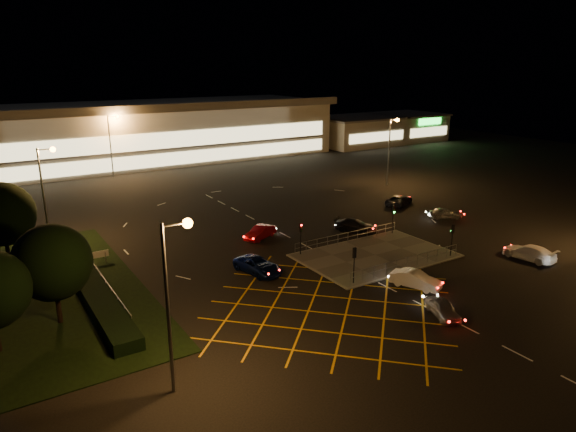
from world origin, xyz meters
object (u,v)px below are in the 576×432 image
signal_se (452,233)px  car_circ_red (260,232)px  car_far_dkgrey (355,225)px  car_queue_white (415,279)px  signal_nw (301,232)px  signal_ne (393,213)px  car_left_blue (258,266)px  signal_sw (354,258)px  car_approach_white (529,252)px  car_right_silver (445,213)px  car_near_silver (443,308)px  car_east_grey (399,200)px

signal_se → car_circ_red: 19.38m
car_far_dkgrey → car_queue_white: bearing=-147.9°
signal_nw → signal_ne: 12.00m
car_left_blue → car_circ_red: car_left_blue is taller
signal_nw → car_far_dkgrey: size_ratio=0.69×
signal_sw → car_approach_white: bearing=165.9°
car_far_dkgrey → car_circ_red: car_circ_red is taller
car_far_dkgrey → car_right_silver: size_ratio=1.18×
signal_nw → car_right_silver: size_ratio=0.81×
signal_se → car_far_dkgrey: (-2.72, 10.99, -1.70)m
signal_ne → car_left_blue: signal_ne is taller
car_left_blue → car_far_dkgrey: bearing=6.3°
signal_nw → car_queue_white: signal_nw is taller
signal_se → signal_nw: (-12.00, 7.99, 0.00)m
car_approach_white → signal_ne: bearing=-72.3°
car_left_blue → car_far_dkgrey: (14.83, 4.56, -0.02)m
car_near_silver → car_circ_red: (-2.70, 22.40, 0.06)m
signal_nw → car_queue_white: (3.93, -11.21, -1.68)m
car_far_dkgrey → signal_nw: bearing=160.7°
signal_sw → car_queue_white: 5.35m
car_queue_white → car_approach_white: bearing=-28.4°
signal_se → car_near_silver: signal_se is taller
car_near_silver → car_left_blue: bearing=139.4°
signal_ne → car_approach_white: signal_ne is taller
signal_se → car_near_silver: (-10.11, -7.95, -1.74)m
signal_sw → car_east_grey: (21.21, 16.43, -1.69)m
car_far_dkgrey → signal_ne: bearing=-85.1°
car_circ_red → car_approach_white: size_ratio=0.85×
car_near_silver → car_approach_white: bearing=34.6°
signal_se → car_far_dkgrey: bearing=-76.1°
car_approach_white → signal_nw: bearing=-42.0°
signal_sw → signal_nw: (0.00, 7.99, 0.00)m
signal_nw → signal_se: bearing=-33.6°
signal_se → signal_ne: bearing=-90.0°
car_near_silver → car_approach_white: (15.81, 3.50, 0.08)m
signal_ne → car_right_silver: size_ratio=0.81×
car_east_grey → signal_nw: bearing=88.3°
car_far_dkgrey → car_approach_white: (8.41, -15.44, 0.04)m
car_right_silver → car_circ_red: bearing=107.3°
signal_ne → car_right_silver: (9.49, 1.03, -1.70)m
car_circ_red → signal_ne: bearing=38.0°
signal_nw → car_circ_red: size_ratio=0.76×
car_far_dkgrey → car_near_silver: bearing=-148.6°
car_near_silver → car_left_blue: (-7.44, 14.38, 0.07)m
signal_nw → car_queue_white: 11.99m
signal_se → car_right_silver: signal_se is taller
signal_nw → car_right_silver: bearing=2.8°
car_near_silver → car_circ_red: car_circ_red is taller
signal_sw → signal_ne: bearing=-146.4°
car_queue_white → car_east_grey: bearing=25.4°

